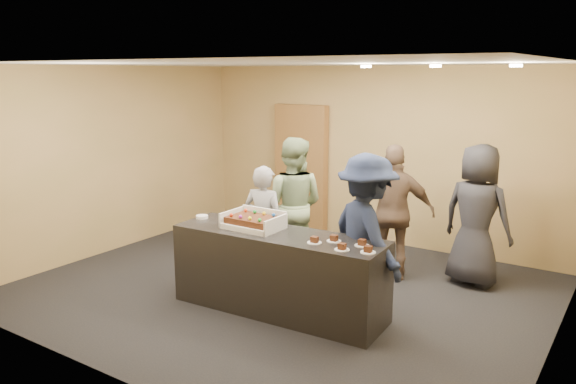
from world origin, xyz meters
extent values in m
plane|color=black|center=(0.00, 0.00, 0.00)|extent=(6.00, 6.00, 0.00)
plane|color=silver|center=(0.00, 0.00, 2.70)|extent=(6.00, 6.00, 0.00)
cube|color=#9A844A|center=(0.00, 2.50, 1.35)|extent=(6.00, 0.04, 2.70)
cube|color=#9A844A|center=(0.00, -2.50, 1.35)|extent=(6.00, 0.04, 2.70)
cube|color=#9A844A|center=(-3.00, 0.00, 1.35)|extent=(0.04, 5.00, 2.70)
cube|color=#9A844A|center=(3.00, 0.00, 1.35)|extent=(0.04, 5.00, 2.70)
cube|color=black|center=(0.32, -0.55, 0.45)|extent=(2.43, 0.82, 0.90)
cube|color=brown|center=(-1.26, 2.41, 1.04)|extent=(0.95, 0.15, 2.09)
cube|color=white|center=(-0.03, -0.55, 0.93)|extent=(0.62, 0.43, 0.06)
cube|color=white|center=(-0.34, -0.55, 0.98)|extent=(0.02, 0.43, 0.17)
cube|color=white|center=(0.28, -0.55, 0.98)|extent=(0.02, 0.43, 0.17)
cube|color=white|center=(-0.03, -0.33, 0.99)|extent=(0.62, 0.02, 0.19)
cube|color=#3E1D0E|center=(-0.03, -0.55, 0.99)|extent=(0.54, 0.37, 0.07)
sphere|color=#E9461B|center=(-0.23, -0.42, 1.05)|extent=(0.04, 0.04, 0.04)
sphere|color=green|center=(-0.10, -0.42, 1.05)|extent=(0.04, 0.04, 0.04)
sphere|color=yellow|center=(0.03, -0.42, 1.05)|extent=(0.04, 0.04, 0.04)
sphere|color=blue|center=(0.16, -0.42, 1.05)|extent=(0.04, 0.04, 0.04)
sphere|color=red|center=(-0.23, -0.68, 1.05)|extent=(0.04, 0.04, 0.04)
sphere|color=purple|center=(-0.10, -0.68, 1.05)|extent=(0.04, 0.04, 0.04)
sphere|color=#F8F71B|center=(0.03, -0.68, 1.05)|extent=(0.04, 0.04, 0.04)
sphere|color=green|center=(0.16, -0.68, 1.05)|extent=(0.04, 0.04, 0.04)
cylinder|color=white|center=(-0.80, -0.54, 0.92)|extent=(0.14, 0.14, 0.04)
cylinder|color=white|center=(0.83, -0.65, 0.90)|extent=(0.15, 0.15, 0.01)
cube|color=#3E1D0E|center=(0.83, -0.65, 0.94)|extent=(0.07, 0.06, 0.06)
cylinder|color=white|center=(0.97, -0.49, 0.90)|extent=(0.15, 0.15, 0.01)
cube|color=#3E1D0E|center=(0.97, -0.49, 0.94)|extent=(0.07, 0.06, 0.06)
cylinder|color=white|center=(1.17, -0.70, 0.90)|extent=(0.15, 0.15, 0.01)
cube|color=#3E1D0E|center=(1.17, -0.70, 0.94)|extent=(0.07, 0.06, 0.06)
cylinder|color=white|center=(1.28, -0.47, 0.90)|extent=(0.15, 0.15, 0.01)
cube|color=#3E1D0E|center=(1.28, -0.47, 0.94)|extent=(0.07, 0.06, 0.06)
cylinder|color=white|center=(1.42, -0.63, 0.90)|extent=(0.15, 0.15, 0.01)
cube|color=#3E1D0E|center=(1.42, -0.63, 0.94)|extent=(0.07, 0.06, 0.06)
imported|color=gray|center=(-0.33, 0.07, 0.75)|extent=(0.59, 0.42, 1.50)
imported|color=gray|center=(-0.29, 0.66, 0.89)|extent=(1.04, 0.92, 1.79)
imported|color=#1A233F|center=(1.15, -0.10, 0.89)|extent=(1.32, 1.18, 1.78)
imported|color=brown|center=(0.96, 1.10, 0.87)|extent=(1.10, 0.82, 1.73)
imported|color=#222227|center=(1.89, 1.47, 0.88)|extent=(0.95, 0.70, 1.77)
cylinder|color=#FFEAC6|center=(0.80, 0.50, 2.67)|extent=(0.12, 0.12, 0.03)
cylinder|color=#FFEAC6|center=(1.60, 0.50, 2.67)|extent=(0.12, 0.12, 0.03)
cylinder|color=#FFEAC6|center=(2.40, 0.50, 2.67)|extent=(0.12, 0.12, 0.03)
camera|label=1|loc=(3.62, -5.37, 2.61)|focal=35.00mm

